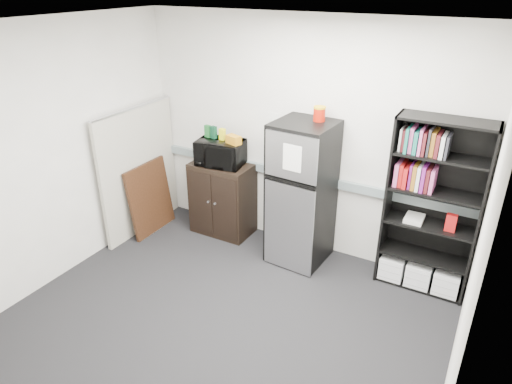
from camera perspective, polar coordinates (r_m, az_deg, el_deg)
floor at (r=4.59m, az=-4.37°, el=-16.03°), size 4.00×4.00×0.00m
wall_back at (r=5.25m, az=5.69°, el=6.68°), size 4.00×0.02×2.70m
wall_right at (r=3.29m, az=25.67°, el=-8.21°), size 0.02×3.50×2.70m
wall_left at (r=5.15m, az=-23.92°, el=4.15°), size 0.02×3.50×2.70m
ceiling at (r=3.45m, az=-5.93°, el=19.79°), size 4.00×3.50×0.02m
electrical_raceway at (r=5.39m, az=5.36°, el=2.06°), size 3.92×0.05×0.10m
wall_note at (r=5.33m, az=2.28°, el=9.32°), size 0.14×0.00×0.10m
bookshelf at (r=4.89m, az=21.12°, el=-2.05°), size 0.90×0.34×1.85m
cubicle_partition at (r=5.92m, az=-14.37°, el=2.64°), size 0.06×1.30×1.62m
cabinet at (r=5.81m, az=-4.19°, el=-0.79°), size 0.75×0.50×0.94m
microwave at (r=5.54m, az=-4.48°, el=4.92°), size 0.61×0.46×0.31m
snack_box_a at (r=5.60m, az=-6.05°, el=7.56°), size 0.07×0.06×0.15m
snack_box_b at (r=5.56m, az=-5.32°, el=7.43°), size 0.08×0.06×0.15m
snack_box_c at (r=5.49m, az=-4.23°, el=7.20°), size 0.07×0.06×0.14m
snack_bag at (r=5.36m, az=-2.82°, el=6.55°), size 0.20×0.15×0.10m
refrigerator at (r=5.11m, az=5.67°, el=-0.26°), size 0.66×0.68×1.65m
coffee_can at (r=4.86m, az=7.93°, el=9.79°), size 0.13×0.13×0.17m
framed_poster at (r=5.98m, az=-13.08°, el=-0.73°), size 0.15×0.71×0.91m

